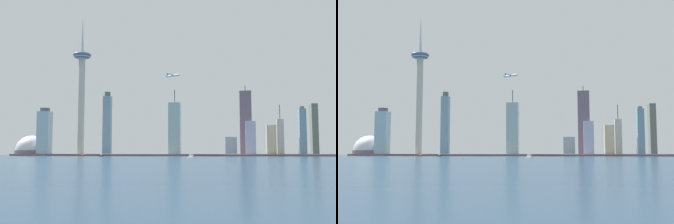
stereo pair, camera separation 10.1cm
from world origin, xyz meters
The scene contains 20 objects.
ground_plane centered at (0.00, 0.00, 0.00)m, with size 6000.00×6000.00×0.00m, color navy.
waterfront_pier centered at (0.00, 432.19, 1.87)m, with size 724.56×78.01×3.74m, color #6D5C5D.
observation_tower centered at (-222.57, 420.30, 146.26)m, with size 37.41×37.41×293.58m.
stadium_dome centered at (-334.74, 434.08, 10.35)m, with size 70.13×70.13×61.34m.
skyscraper_0 centered at (-299.55, 417.32, 46.96)m, with size 25.35×22.25×98.65m.
skyscraper_1 centered at (-195.67, 515.47, 69.02)m, with size 17.89×14.73×144.37m.
skyscraper_2 centered at (178.47, 454.28, 36.54)m, with size 12.89×13.67×101.48m.
skyscraper_3 centered at (82.50, 532.07, 20.19)m, with size 25.12×12.97×40.38m.
skyscraper_4 centered at (167.21, 485.82, 31.32)m, with size 25.43×18.96×62.65m.
skyscraper_5 centered at (119.06, 419.86, 33.51)m, with size 19.04×13.48×79.51m.
skyscraper_6 centered at (112.02, 467.99, 66.21)m, with size 23.58×18.61×143.19m.
skyscraper_7 centered at (219.04, 445.30, 46.62)m, with size 12.81×26.00×96.33m.
skyscraper_8 centered at (-28.82, 425.62, 52.81)m, with size 23.36×21.11×131.57m.
skyscraper_9 centered at (253.22, 504.15, 53.72)m, with size 12.78×27.12×107.44m.
boat_0 centered at (27.76, 167.93, 1.89)m, with size 12.65×10.76×8.70m.
boat_1 centered at (-192.65, 353.13, 1.26)m, with size 10.54×5.07×3.43m.
boat_2 centered at (-144.90, 318.62, 1.50)m, with size 10.68×10.91×4.07m.
channel_buoy_0 centered at (-142.70, 185.15, 1.20)m, with size 1.23×1.23×2.41m, color yellow.
channel_buoy_1 centered at (-44.02, 96.95, 1.06)m, with size 1.22×1.22×2.12m, color green.
airplane centered at (-30.52, 413.33, 158.93)m, with size 31.30×29.18×8.41m.
Camera 1 is at (78.64, -374.91, 10.31)m, focal length 43.46 mm.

